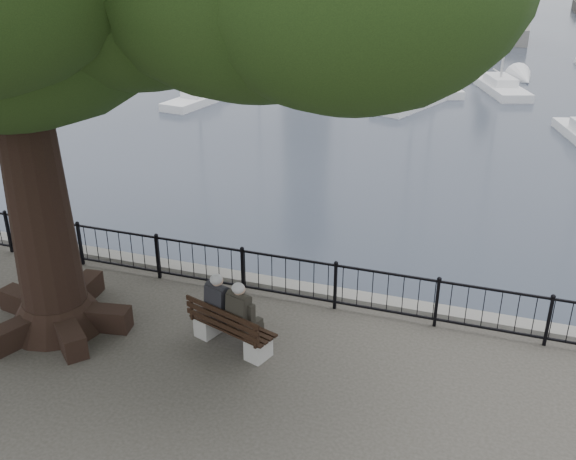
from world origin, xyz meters
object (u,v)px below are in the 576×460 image
at_px(person_left, 223,309).
at_px(person_right, 245,318).
at_px(lion_monument, 496,16).
at_px(bench, 231,332).

bearing_deg(person_left, person_right, -18.29).
relative_size(person_right, lion_monument, 0.17).
bearing_deg(lion_monument, person_right, -92.52).
bearing_deg(lion_monument, person_left, -93.10).
height_order(person_left, person_right, same).
bearing_deg(person_right, person_left, 161.71).
bearing_deg(person_right, lion_monument, 87.48).
bearing_deg(bench, person_left, 140.61).
distance_m(person_left, lion_monument, 49.25).
bearing_deg(person_left, lion_monument, 86.90).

